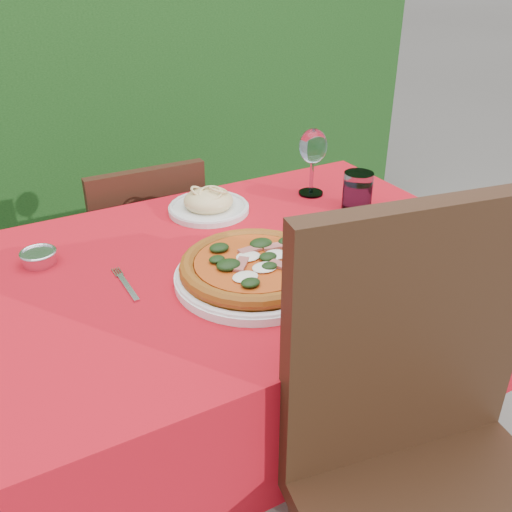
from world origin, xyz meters
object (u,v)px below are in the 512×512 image
chair_far (146,258)px  pizza_plate (254,269)px  steel_ramekin (39,258)px  fork (128,287)px  chair_near (432,462)px  water_glass (357,193)px  pasta_plate (209,204)px  wine_glass (313,149)px

chair_far → pizza_plate: chair_far is taller
steel_ramekin → fork: bearing=-54.5°
chair_near → water_glass: 0.79m
pasta_plate → chair_far: bearing=107.0°
fork → steel_ramekin: bearing=125.1°
chair_near → wine_glass: bearing=80.4°
chair_far → pizza_plate: (0.03, -0.71, 0.31)m
chair_near → pasta_plate: size_ratio=4.71×
pasta_plate → water_glass: bearing=-26.6°
water_glass → steel_ramekin: 0.85m
wine_glass → chair_near: bearing=-109.4°
chair_far → chair_near: bearing=96.9°
pasta_plate → wine_glass: wine_glass is taller
water_glass → wine_glass: bearing=108.5°
water_glass → chair_near: bearing=-116.8°
pizza_plate → steel_ramekin: (-0.40, 0.31, -0.02)m
chair_near → pasta_plate: 0.89m
pasta_plate → pizza_plate: bearing=-100.3°
steel_ramekin → pizza_plate: bearing=-38.0°
pasta_plate → wine_glass: 0.34m
chair_near → chair_far: 1.21m
chair_far → wine_glass: (0.42, -0.35, 0.42)m
chair_far → steel_ramekin: bearing=47.9°
pasta_plate → steel_ramekin: (-0.47, -0.08, -0.01)m
chair_near → pizza_plate: (-0.09, 0.48, 0.17)m
water_glass → steel_ramekin: size_ratio=1.38×
fork → steel_ramekin: size_ratio=2.14×
wine_glass → steel_ramekin: (-0.79, -0.04, -0.12)m
pizza_plate → chair_near: bearing=-79.0°
pasta_plate → steel_ramekin: size_ratio=2.88×
chair_far → wine_glass: size_ratio=4.10×
chair_far → pizza_plate: size_ratio=1.96×
pasta_plate → fork: pasta_plate is taller
chair_near → wine_glass: size_ratio=5.31×
fork → chair_far: bearing=69.2°
chair_near → wine_glass: 0.93m
chair_near → fork: (-0.35, 0.59, 0.15)m
pizza_plate → pasta_plate: 0.39m
water_glass → wine_glass: wine_glass is taller
pizza_plate → water_glass: (0.44, 0.20, 0.02)m
chair_near → pizza_plate: bearing=110.8°
chair_near → steel_ramekin: chair_near is taller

